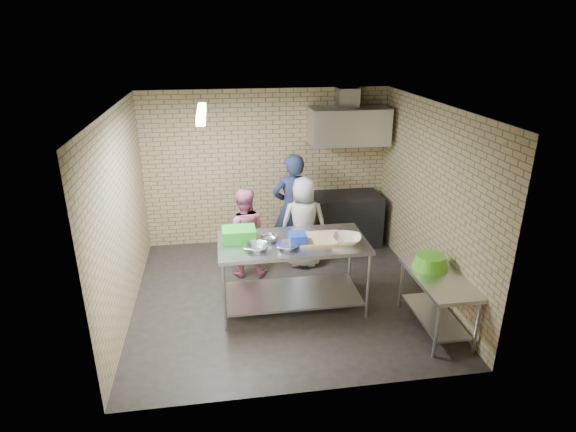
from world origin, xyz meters
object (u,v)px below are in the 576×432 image
Objects in this scene: prep_table at (292,274)px; green_basin at (430,261)px; side_counter at (436,303)px; green_crate at (239,235)px; blue_tub at (298,239)px; bottle_red at (348,128)px; stove at (345,219)px; woman_pink at (244,233)px; woman_white at (304,222)px; bottle_green at (371,128)px; man_navy at (292,208)px.

prep_table is 1.82m from green_basin.
prep_table is at bearing 154.57° from side_counter.
prep_table is 4.50× the size of green_crate.
bottle_red is (1.26, 2.27, 0.97)m from blue_tub.
stove is 2.08m from woman_pink.
woman_pink is 0.98m from woman_white.
woman_pink is at bearing 82.71° from green_crate.
green_basin is 3.01m from bottle_red.
prep_table is at bearing -121.14° from bottle_red.
side_counter is 5.49× the size of blue_tub.
green_basin is 0.33× the size of woman_pink.
bottle_red reaches higher than bottle_green.
blue_tub is 2.78m from bottle_red.
blue_tub is at bearing -120.82° from stove.
stove is at bearing 99.29° from side_counter.
woman_white is (0.38, 1.20, 0.25)m from prep_table.
bottle_red reaches higher than blue_tub.
blue_tub is 0.16× the size of woman_pink.
woman_white reaches higher than green_crate.
woman_white is (-0.89, -0.73, 0.29)m from stove.
prep_table reaches higher than green_basin.
woman_white is at bearing 115.75° from man_navy.
woman_white is at bearing 75.94° from blue_tub.
bottle_green is at bearing -137.04° from woman_white.
stove is 6.67× the size of bottle_red.
green_crate is (-2.41, 0.94, 0.70)m from side_counter.
side_counter is 2.61× the size of green_basin.
woman_pink is (-2.30, -1.16, -1.31)m from bottle_green.
woman_pink is (-2.28, 1.58, -0.13)m from green_basin.
stove is at bearing -101.77° from bottle_red.
woman_pink is (-0.64, 1.11, -0.35)m from blue_tub.
bottle_red is (2.01, 2.05, 0.96)m from green_crate.
man_navy is (-1.48, -0.73, -1.12)m from bottle_green.
woman_pink is (-0.59, 1.01, 0.21)m from prep_table.
prep_table is 1.52m from man_navy.
bottle_red is (1.31, 2.17, 1.54)m from prep_table.
green_basin is at bearing -18.45° from prep_table.
stove is 1.60m from bottle_red.
stove is at bearing -159.47° from man_navy.
woman_white is (0.33, 1.30, -0.31)m from blue_tub.
side_counter is at bearing -82.38° from bottle_red.
side_counter is at bearing -23.26° from blue_tub.
green_basin is (-0.02, 0.25, 0.46)m from side_counter.
blue_tub is (-1.66, 0.72, 0.68)m from side_counter.
prep_table is 1.64× the size of stove.
prep_table is 13.12× the size of bottle_green.
prep_table is 4.28× the size of green_basin.
green_basin is 2.21m from woman_white.
woman_pink is (0.11, 0.89, -0.37)m from green_crate.
green_basin is (1.69, -0.57, 0.34)m from prep_table.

